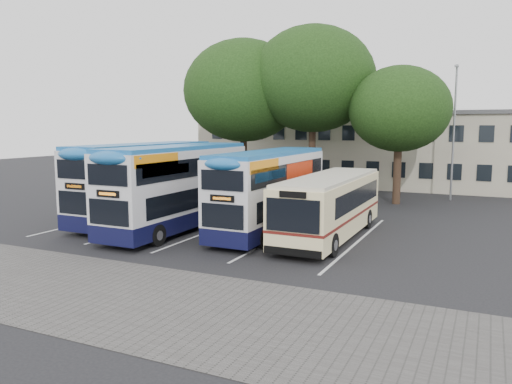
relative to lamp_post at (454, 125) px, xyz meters
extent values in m
plane|color=black|center=(-6.00, -19.97, -5.08)|extent=(120.00, 120.00, 0.00)
cube|color=#595654|center=(-8.00, -24.97, -5.08)|extent=(40.00, 6.00, 0.01)
cube|color=silver|center=(-16.75, -14.97, -5.08)|extent=(0.12, 11.00, 0.01)
cube|color=silver|center=(-13.25, -14.97, -5.08)|extent=(0.12, 11.00, 0.01)
cube|color=silver|center=(-9.75, -14.97, -5.08)|extent=(0.12, 11.00, 0.01)
cube|color=silver|center=(-6.25, -14.97, -5.08)|extent=(0.12, 11.00, 0.01)
cube|color=silver|center=(-2.75, -14.97, -5.08)|extent=(0.12, 11.00, 0.01)
cube|color=#A69886|center=(-6.00, 7.03, -2.08)|extent=(32.00, 8.00, 6.00)
cube|color=#4C4C4F|center=(-6.00, 7.03, 0.97)|extent=(32.40, 8.40, 0.30)
cube|color=black|center=(-6.00, 3.01, -3.38)|extent=(30.00, 0.06, 1.20)
cube|color=black|center=(-6.00, 3.01, -0.58)|extent=(30.00, 0.06, 1.20)
cylinder|color=gray|center=(0.00, 0.03, -0.58)|extent=(0.14, 0.14, 9.00)
cube|color=gray|center=(0.00, 0.03, 3.92)|extent=(0.12, 0.80, 0.12)
cube|color=gray|center=(0.00, -0.37, 3.87)|extent=(0.25, 0.50, 0.12)
cylinder|color=black|center=(-14.45, -2.75, -2.28)|extent=(0.50, 0.50, 5.61)
ellipsoid|color=black|center=(-14.45, -2.75, 2.54)|extent=(8.83, 8.83, 7.51)
cylinder|color=black|center=(-9.18, -2.43, -2.04)|extent=(0.50, 0.50, 6.10)
ellipsoid|color=black|center=(-9.18, -2.43, 3.21)|extent=(8.68, 8.68, 7.38)
cylinder|color=black|center=(-3.09, -3.22, -2.83)|extent=(0.50, 0.50, 4.51)
ellipsoid|color=black|center=(-3.09, -3.22, 1.05)|extent=(6.44, 6.44, 5.47)
cube|color=black|center=(-14.33, -14.85, -4.43)|extent=(2.35, 9.85, 0.75)
cube|color=silver|center=(-14.33, -14.85, -2.60)|extent=(2.35, 9.85, 2.91)
cube|color=#1C63A9|center=(-14.33, -14.85, -1.10)|extent=(2.30, 9.66, 0.28)
cube|color=black|center=(-14.33, -14.57, -3.40)|extent=(2.39, 8.73, 0.94)
cube|color=black|center=(-14.33, -14.85, -1.94)|extent=(2.39, 9.29, 0.84)
cube|color=orange|center=(-13.15, -18.09, -1.42)|extent=(0.02, 3.00, 0.52)
cube|color=black|center=(-14.33, -19.80, -2.69)|extent=(1.13, 0.06, 0.28)
cylinder|color=black|center=(-15.39, -11.99, -4.62)|extent=(0.28, 0.94, 0.94)
cylinder|color=black|center=(-13.27, -11.99, -4.62)|extent=(0.28, 0.94, 0.94)
cylinder|color=black|center=(-15.39, -18.09, -4.62)|extent=(0.28, 0.94, 0.94)
cylinder|color=black|center=(-13.27, -18.09, -4.62)|extent=(0.28, 0.94, 0.94)
cube|color=black|center=(-11.31, -16.14, -4.43)|extent=(2.34, 9.82, 0.75)
cube|color=silver|center=(-11.31, -16.14, -2.61)|extent=(2.34, 9.82, 2.90)
cube|color=#1C63A9|center=(-11.31, -16.14, -1.11)|extent=(2.29, 9.62, 0.28)
cube|color=black|center=(-11.31, -15.86, -3.40)|extent=(2.38, 8.70, 0.94)
cube|color=black|center=(-11.31, -16.14, -1.95)|extent=(2.38, 9.26, 0.84)
cube|color=orange|center=(-10.13, -19.36, -1.44)|extent=(0.02, 2.99, 0.51)
cube|color=black|center=(-11.31, -21.07, -2.70)|extent=(1.12, 0.06, 0.28)
cylinder|color=black|center=(-12.37, -13.28, -4.62)|extent=(0.28, 0.94, 0.94)
cylinder|color=black|center=(-10.26, -13.28, -4.62)|extent=(0.28, 0.94, 0.94)
cylinder|color=black|center=(-12.37, -19.36, -4.62)|extent=(0.28, 0.94, 0.94)
cylinder|color=black|center=(-10.26, -19.36, -4.62)|extent=(0.28, 0.94, 0.94)
cube|color=black|center=(-7.07, -14.77, -4.47)|extent=(2.20, 9.25, 0.71)
cube|color=silver|center=(-7.07, -14.77, -2.75)|extent=(2.20, 9.25, 2.73)
cube|color=#1C63A9|center=(-7.07, -14.77, -1.34)|extent=(2.16, 9.07, 0.26)
cube|color=black|center=(-7.07, -14.51, -3.50)|extent=(2.24, 8.20, 0.88)
cube|color=black|center=(-7.07, -14.77, -2.13)|extent=(2.24, 8.72, 0.79)
cube|color=orange|center=(-5.95, -17.81, -1.65)|extent=(0.02, 2.82, 0.48)
cube|color=black|center=(-7.07, -19.43, -2.84)|extent=(1.06, 0.06, 0.26)
cylinder|color=black|center=(-8.06, -12.08, -4.64)|extent=(0.26, 0.88, 0.88)
cylinder|color=black|center=(-6.07, -12.08, -4.64)|extent=(0.26, 0.88, 0.88)
cylinder|color=black|center=(-8.06, -17.81, -4.64)|extent=(0.26, 0.88, 0.88)
cylinder|color=black|center=(-6.07, -17.81, -4.64)|extent=(0.26, 0.88, 0.88)
cube|color=red|center=(-5.94, -13.67, -2.13)|extent=(0.02, 3.53, 0.75)
cube|color=#F8E5A5|center=(-4.12, -14.70, -3.60)|extent=(2.36, 9.45, 2.41)
cube|color=beige|center=(-4.12, -14.70, -2.34)|extent=(2.27, 9.07, 0.19)
cube|color=black|center=(-4.12, -14.23, -3.19)|extent=(2.40, 7.56, 0.85)
cube|color=maroon|center=(-4.12, -14.70, -4.00)|extent=(2.39, 9.47, 0.11)
cube|color=black|center=(-4.12, -19.45, -3.29)|extent=(2.08, 0.06, 1.23)
cylinder|color=black|center=(-5.19, -17.92, -4.61)|extent=(0.28, 0.95, 0.95)
cylinder|color=black|center=(-3.05, -17.92, -4.61)|extent=(0.28, 0.95, 0.95)
cylinder|color=black|center=(-5.19, -11.87, -4.61)|extent=(0.28, 0.95, 0.95)
cylinder|color=black|center=(-3.05, -11.87, -4.61)|extent=(0.28, 0.95, 0.95)
camera|label=1|loc=(2.29, -36.26, -0.04)|focal=35.00mm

